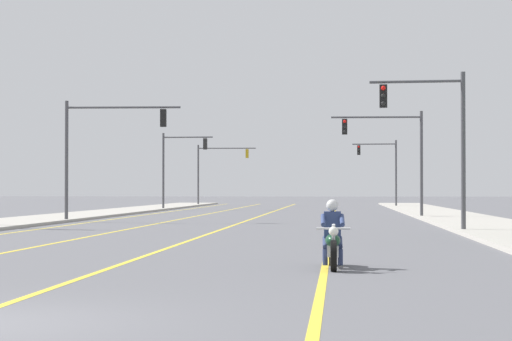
% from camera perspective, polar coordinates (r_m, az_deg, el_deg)
% --- Properties ---
extents(lane_stripe_center, '(0.16, 100.00, 0.01)m').
position_cam_1_polar(lane_stripe_center, '(56.83, 0.06, -2.80)').
color(lane_stripe_center, yellow).
rests_on(lane_stripe_center, ground).
extents(lane_stripe_left, '(0.16, 100.00, 0.01)m').
position_cam_1_polar(lane_stripe_left, '(57.30, -3.85, -2.78)').
color(lane_stripe_left, yellow).
rests_on(lane_stripe_left, ground).
extents(lane_stripe_right, '(0.16, 100.00, 0.01)m').
position_cam_1_polar(lane_stripe_right, '(56.63, 4.65, -2.80)').
color(lane_stripe_right, yellow).
rests_on(lane_stripe_right, ground).
extents(lane_stripe_far_left, '(0.16, 100.00, 0.01)m').
position_cam_1_polar(lane_stripe_far_left, '(57.99, -7.49, -2.76)').
color(lane_stripe_far_left, yellow).
rests_on(lane_stripe_far_left, ground).
extents(sidewalk_kerb_right, '(4.40, 110.00, 0.14)m').
position_cam_1_polar(sidewalk_kerb_right, '(52.05, 12.25, -2.86)').
color(sidewalk_kerb_right, '#ADA89E').
rests_on(sidewalk_kerb_right, ground).
extents(sidewalk_kerb_left, '(4.40, 110.00, 0.14)m').
position_cam_1_polar(sidewalk_kerb_left, '(53.97, -12.02, -2.79)').
color(sidewalk_kerb_left, '#ADA89E').
rests_on(sidewalk_kerb_left, ground).
extents(motorcycle_with_rider, '(0.70, 2.19, 1.46)m').
position_cam_1_polar(motorcycle_with_rider, '(20.38, 4.58, -4.19)').
color(motorcycle_with_rider, black).
rests_on(motorcycle_with_rider, ground).
extents(traffic_signal_near_right, '(3.67, 0.38, 6.20)m').
position_cam_1_polar(traffic_signal_near_right, '(37.60, 10.72, 2.48)').
color(traffic_signal_near_right, '#47474C').
rests_on(traffic_signal_near_right, ground).
extents(traffic_signal_near_left, '(5.95, 0.54, 6.20)m').
position_cam_1_polar(traffic_signal_near_left, '(49.52, -9.26, 1.78)').
color(traffic_signal_near_left, '#47474C').
rests_on(traffic_signal_near_left, ground).
extents(traffic_signal_mid_right, '(5.30, 0.51, 6.20)m').
position_cam_1_polar(traffic_signal_mid_right, '(55.96, 8.28, 1.40)').
color(traffic_signal_mid_right, '#47474C').
rests_on(traffic_signal_mid_right, ground).
extents(traffic_signal_mid_left, '(4.14, 0.42, 6.20)m').
position_cam_1_polar(traffic_signal_mid_left, '(77.28, -4.71, 0.65)').
color(traffic_signal_mid_left, '#47474C').
rests_on(traffic_signal_mid_left, ground).
extents(traffic_signal_far_right, '(4.11, 0.37, 6.20)m').
position_cam_1_polar(traffic_signal_far_right, '(89.30, 7.61, 0.42)').
color(traffic_signal_far_right, '#47474C').
rests_on(traffic_signal_far_right, ground).
extents(traffic_signal_far_left, '(6.00, 0.46, 6.20)m').
position_cam_1_polar(traffic_signal_far_left, '(97.88, -2.44, 0.35)').
color(traffic_signal_far_left, '#47474C').
rests_on(traffic_signal_far_left, ground).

